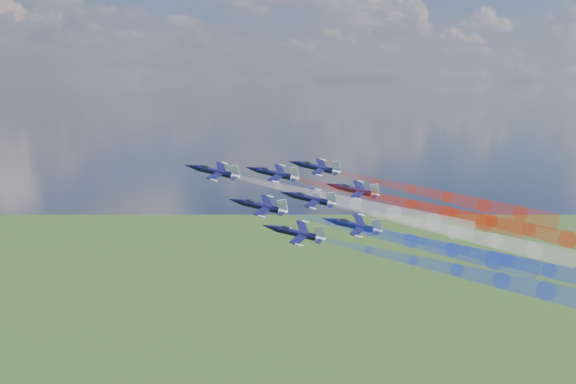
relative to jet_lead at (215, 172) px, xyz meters
name	(u,v)px	position (x,y,z in m)	size (l,w,h in m)	color
jet_lead	(215,172)	(0.00, 0.00, 0.00)	(11.02, 13.78, 3.67)	black
trail_lead	(355,204)	(29.18, -15.00, -7.08)	(4.59, 54.96, 4.59)	white
jet_inner_left	(261,206)	(6.35, -14.18, -6.32)	(11.02, 13.78, 3.67)	black
trail_inner_left	(411,241)	(35.52, -29.18, -13.40)	(4.59, 54.96, 4.59)	#1A33DF
jet_inner_right	(274,174)	(15.42, 1.31, -1.37)	(11.02, 13.78, 3.67)	black
trail_inner_right	(410,204)	(44.60, -13.70, -8.45)	(4.59, 54.96, 4.59)	red
jet_outer_left	(297,233)	(9.74, -26.67, -10.11)	(11.02, 13.78, 3.67)	black
trail_outer_left	(457,270)	(38.92, -41.67, -17.19)	(4.59, 54.96, 4.59)	#1A33DF
jet_center_third	(310,199)	(19.44, -11.45, -5.87)	(11.02, 13.78, 3.67)	black
trail_center_third	(454,232)	(48.62, -26.45, -12.95)	(4.59, 54.96, 4.59)	white
jet_outer_right	(317,168)	(27.87, 3.89, -0.72)	(11.02, 13.78, 3.67)	black
trail_outer_right	(447,197)	(57.05, -11.11, -7.80)	(4.59, 54.96, 4.59)	red
jet_rear_left	(355,226)	(24.92, -23.18, -10.34)	(11.02, 13.78, 3.67)	black
trail_rear_left	(507,261)	(54.10, -38.19, -17.42)	(4.59, 54.96, 4.59)	#1A33DF
jet_rear_right	(355,190)	(33.10, -7.12, -5.27)	(11.02, 13.78, 3.67)	black
trail_rear_right	(492,221)	(62.28, -22.13, -12.35)	(4.59, 54.96, 4.59)	red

